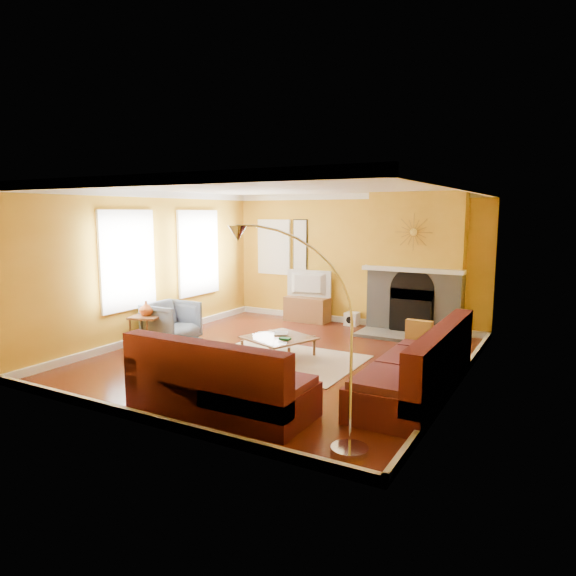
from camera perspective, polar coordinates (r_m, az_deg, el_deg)
The scene contains 27 objects.
floor at distance 8.31m, azimuth -0.71°, elevation -7.85°, with size 5.50×6.00×0.02m, color maroon.
ceiling at distance 7.99m, azimuth -0.75°, elevation 11.24°, with size 5.50×6.00×0.02m, color white.
wall_back at distance 10.73m, azimuth 7.35°, elevation 3.17°, with size 5.50×0.02×2.70m, color gold.
wall_front at distance 5.66m, azimuth -16.17°, elevation -1.74°, with size 5.50×0.02×2.70m, color gold.
wall_left at distance 9.71m, azimuth -15.00°, elevation 2.41°, with size 0.02×6.00×2.70m, color gold.
wall_right at distance 7.08m, azimuth 19.00°, elevation 0.12°, with size 0.02×6.00×2.70m, color gold.
baseboard at distance 8.29m, azimuth -0.71°, elevation -7.38°, with size 5.50×6.00×0.12m, color white, non-canonical shape.
crown_molding at distance 7.98m, azimuth -0.75°, elevation 10.74°, with size 5.50×6.00×0.12m, color white, non-canonical shape.
window_left_near at distance 10.63m, azimuth -9.98°, elevation 3.88°, with size 0.06×1.22×1.72m, color white.
window_left_far at distance 9.25m, azimuth -17.44°, elevation 2.96°, with size 0.06×1.22×1.72m, color white.
window_back at distance 11.52m, azimuth -1.55°, elevation 4.59°, with size 0.82×0.06×1.22m, color white.
wall_art at distance 11.20m, azimuth 1.34°, elevation 4.74°, with size 0.34×0.04×1.14m, color white.
fireplace at distance 10.11m, azimuth 14.02°, elevation 2.67°, with size 1.80×0.40×2.70m, color gray, non-canonical shape.
mantel at distance 9.88m, azimuth 13.63°, elevation 1.98°, with size 1.92×0.22×0.08m, color white.
hearth at distance 9.80m, azimuth 12.89°, elevation -5.30°, with size 1.80×0.70×0.06m, color gray.
sunburst at distance 9.84m, azimuth 13.79°, elevation 6.04°, with size 0.70×0.04×0.70m, color olive, non-canonical shape.
rug at distance 8.18m, azimuth -0.68°, elevation -7.97°, with size 2.40×1.80×0.02m, color beige.
sectional_sofa at distance 6.91m, azimuth 3.14°, elevation -7.25°, with size 3.37×3.55×0.90m, color #571C1F, non-canonical shape.
coffee_table at distance 8.20m, azimuth -1.02°, elevation -6.66°, with size 0.93×0.93×0.37m, color white, non-canonical shape.
media_console at distance 11.00m, azimuth 2.15°, elevation -2.37°, with size 0.95×0.43×0.52m, color brown.
tv at distance 10.91m, azimuth 2.16°, elevation 0.45°, with size 0.99×0.13×0.57m, color black.
subwoofer at distance 10.71m, azimuth 7.12°, elevation -3.42°, with size 0.27×0.27×0.27m, color white.
armchair at distance 9.42m, azimuth -12.82°, elevation -3.73°, with size 0.79×0.81×0.74m, color gray.
side_table at distance 9.27m, azimuth -15.39°, elevation -4.62°, with size 0.50×0.50×0.55m, color brown, non-canonical shape.
vase at distance 9.19m, azimuth -15.48°, elevation -2.19°, with size 0.25×0.25×0.26m, color #CF591A.
book at distance 8.30m, azimuth -1.53°, elevation -5.07°, with size 0.22×0.29×0.03m, color white.
arc_lamp at distance 5.13m, azimuth 0.93°, elevation -5.43°, with size 1.38×0.36×2.17m, color silver, non-canonical shape.
Camera 1 is at (3.99, -6.91, 2.31)m, focal length 32.00 mm.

